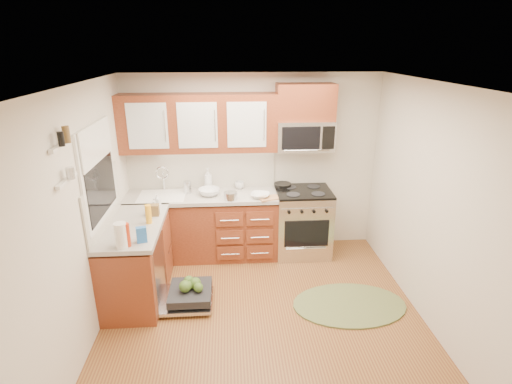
{
  "coord_description": "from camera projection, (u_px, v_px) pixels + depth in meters",
  "views": [
    {
      "loc": [
        -0.34,
        -3.67,
        2.83
      ],
      "look_at": [
        -0.02,
        0.85,
        1.16
      ],
      "focal_mm": 28.0,
      "sensor_mm": 36.0,
      "label": 1
    }
  ],
  "objects": [
    {
      "name": "window",
      "position": [
        98.0,
        173.0,
        4.25
      ],
      "size": [
        0.03,
        1.05,
        1.05
      ],
      "primitive_type": null,
      "color": "white",
      "rests_on": "ground"
    },
    {
      "name": "shelf_lower",
      "position": [
        67.0,
        181.0,
        3.39
      ],
      "size": [
        0.04,
        0.4,
        0.03
      ],
      "primitive_type": "cube",
      "color": "white",
      "rests_on": "ground"
    },
    {
      "name": "cup",
      "position": [
        239.0,
        185.0,
        5.63
      ],
      "size": [
        0.14,
        0.14,
        0.1
      ],
      "primitive_type": "imported",
      "rotation": [
        0.0,
        0.0,
        0.04
      ],
      "color": "#999999",
      "rests_on": "countertop_back"
    },
    {
      "name": "wall_left",
      "position": [
        85.0,
        218.0,
        3.89
      ],
      "size": [
        0.04,
        3.5,
        2.5
      ],
      "primitive_type": "cube",
      "color": "beige",
      "rests_on": "ground"
    },
    {
      "name": "stock_pot",
      "position": [
        231.0,
        196.0,
        5.22
      ],
      "size": [
        0.22,
        0.22,
        0.11
      ],
      "primitive_type": "cylinder",
      "rotation": [
        0.0,
        0.0,
        -0.26
      ],
      "color": "silver",
      "rests_on": "countertop_back"
    },
    {
      "name": "soap_bottle_b",
      "position": [
        157.0,
        200.0,
        4.99
      ],
      "size": [
        0.09,
        0.09,
        0.17
      ],
      "primitive_type": "imported",
      "rotation": [
        0.0,
        0.0,
        -0.23
      ],
      "color": "#999999",
      "rests_on": "countertop_left"
    },
    {
      "name": "bowl_a",
      "position": [
        260.0,
        195.0,
        5.3
      ],
      "size": [
        0.29,
        0.29,
        0.06
      ],
      "primitive_type": "imported",
      "rotation": [
        0.0,
        0.0,
        -0.22
      ],
      "color": "#999999",
      "rests_on": "countertop_back"
    },
    {
      "name": "shelf_upper",
      "position": [
        61.0,
        146.0,
        3.29
      ],
      "size": [
        0.04,
        0.4,
        0.03
      ],
      "primitive_type": "cube",
      "color": "white",
      "rests_on": "ground"
    },
    {
      "name": "rug",
      "position": [
        349.0,
        305.0,
        4.61
      ],
      "size": [
        1.54,
        1.31,
        0.02
      ],
      "primitive_type": null,
      "rotation": [
        0.0,
        0.0,
        -0.41
      ],
      "color": "#637140",
      "rests_on": "ground"
    },
    {
      "name": "blue_carton",
      "position": [
        142.0,
        235.0,
        4.08
      ],
      "size": [
        0.12,
        0.09,
        0.17
      ],
      "primitive_type": "cube",
      "rotation": [
        0.0,
        0.0,
        0.26
      ],
      "color": "#2762B6",
      "rests_on": "countertop_left"
    },
    {
      "name": "sink",
      "position": [
        163.0,
        205.0,
        5.41
      ],
      "size": [
        0.62,
        0.5,
        0.26
      ],
      "primitive_type": null,
      "color": "white",
      "rests_on": "ground"
    },
    {
      "name": "bowl_b",
      "position": [
        209.0,
        192.0,
        5.38
      ],
      "size": [
        0.3,
        0.3,
        0.09
      ],
      "primitive_type": "imported",
      "rotation": [
        0.0,
        0.0,
        -0.02
      ],
      "color": "#999999",
      "rests_on": "countertop_back"
    },
    {
      "name": "base_cabinet_back",
      "position": [
        203.0,
        228.0,
        5.6
      ],
      "size": [
        2.05,
        0.6,
        0.85
      ],
      "primitive_type": "cube",
      "color": "#5B2514",
      "rests_on": "ground"
    },
    {
      "name": "floor",
      "position": [
        263.0,
        316.0,
        4.44
      ],
      "size": [
        3.5,
        3.5,
        0.0
      ],
      "primitive_type": "plane",
      "color": "brown",
      "rests_on": "ground"
    },
    {
      "name": "backsplash_back",
      "position": [
        202.0,
        168.0,
        5.59
      ],
      "size": [
        2.05,
        0.02,
        0.57
      ],
      "primitive_type": "cube",
      "color": "#B2AC9F",
      "rests_on": "ground"
    },
    {
      "name": "window_blind",
      "position": [
        96.0,
        143.0,
        4.14
      ],
      "size": [
        0.02,
        0.96,
        0.4
      ],
      "primitive_type": "cube",
      "color": "white",
      "rests_on": "ground"
    },
    {
      "name": "upper_cabinets",
      "position": [
        198.0,
        123.0,
        5.21
      ],
      "size": [
        2.05,
        0.35,
        0.75
      ],
      "primitive_type": null,
      "color": "#5B2514",
      "rests_on": "ground"
    },
    {
      "name": "wall_back",
      "position": [
        253.0,
        164.0,
        5.64
      ],
      "size": [
        3.5,
        0.04,
        2.5
      ],
      "primitive_type": "cube",
      "color": "beige",
      "rests_on": "ground"
    },
    {
      "name": "canister",
      "position": [
        187.0,
        187.0,
        5.45
      ],
      "size": [
        0.12,
        0.12,
        0.17
      ],
      "primitive_type": "cylinder",
      "rotation": [
        0.0,
        0.0,
        -0.2
      ],
      "color": "silver",
      "rests_on": "countertop_back"
    },
    {
      "name": "ceiling",
      "position": [
        265.0,
        85.0,
        3.57
      ],
      "size": [
        3.5,
        3.5,
        0.0
      ],
      "primitive_type": "plane",
      "rotation": [
        3.14,
        0.0,
        0.0
      ],
      "color": "white",
      "rests_on": "ground"
    },
    {
      "name": "microwave",
      "position": [
        304.0,
        135.0,
        5.34
      ],
      "size": [
        0.76,
        0.38,
        0.4
      ],
      "primitive_type": null,
      "color": "silver",
      "rests_on": "ground"
    },
    {
      "name": "soap_bottle_a",
      "position": [
        208.0,
        179.0,
        5.54
      ],
      "size": [
        0.13,
        0.14,
        0.31
      ],
      "primitive_type": "imported",
      "rotation": [
        0.0,
        0.0,
        -0.14
      ],
      "color": "#999999",
      "rests_on": "countertop_back"
    },
    {
      "name": "skillet",
      "position": [
        283.0,
        185.0,
        5.64
      ],
      "size": [
        0.26,
        0.26,
        0.05
      ],
      "primitive_type": "cylinder",
      "rotation": [
        0.0,
        0.0,
        0.08
      ],
      "color": "black",
      "rests_on": "range"
    },
    {
      "name": "wall_front",
      "position": [
        290.0,
        329.0,
        2.37
      ],
      "size": [
        3.5,
        0.04,
        2.5
      ],
      "primitive_type": "cube",
      "color": "beige",
      "rests_on": "ground"
    },
    {
      "name": "cutting_board",
      "position": [
        269.0,
        198.0,
        5.27
      ],
      "size": [
        0.31,
        0.24,
        0.02
      ],
      "primitive_type": "cube",
      "rotation": [
        0.0,
        0.0,
        0.28
      ],
      "color": "tan",
      "rests_on": "countertop_back"
    },
    {
      "name": "mustard_bottle",
      "position": [
        148.0,
        214.0,
        4.51
      ],
      "size": [
        0.08,
        0.08,
        0.22
      ],
      "primitive_type": "cylinder",
      "rotation": [
        0.0,
        0.0,
        0.14
      ],
      "color": "#F8A81B",
      "rests_on": "countertop_left"
    },
    {
      "name": "backsplash_left",
      "position": [
        103.0,
        202.0,
        4.4
      ],
      "size": [
        0.02,
        1.25,
        0.57
      ],
      "primitive_type": "cube",
      "color": "#B2AC9F",
      "rests_on": "ground"
    },
    {
      "name": "countertop_back",
      "position": [
        201.0,
        196.0,
        5.43
      ],
      "size": [
        2.07,
        0.64,
        0.05
      ],
      "primitive_type": "cube",
      "color": "#A9A29A",
      "rests_on": "base_cabinet_back"
    },
    {
      "name": "cabinet_over_mw",
      "position": [
        305.0,
        102.0,
        5.22
      ],
      "size": [
        0.76,
        0.35,
        0.47
      ],
      "primitive_type": "cube",
      "color": "#5B2514",
      "rests_on": "ground"
    },
    {
      "name": "base_cabinet_left",
      "position": [
        137.0,
        263.0,
        4.69
      ],
      "size": [
        0.6,
        1.25,
        0.85
      ],
      "primitive_type": "cube",
      "color": "#5B2514",
      "rests_on": "ground"
    },
    {
      "name": "countertop_left",
      "position": [
        133.0,
        226.0,
        4.52
      ],
      "size": [
        0.64,
        1.27,
        0.05
      ],
      "primitive_type": "cube",
      "color": "#A9A29A",
      "rests_on": "base_cabinet_left"
    },
    {
      "name": "wooden_box",
      "position": [
        153.0,
        210.0,
        4.73
      ],
      "size": [
        0.14,
        0.1,
        0.13
      ],
      "primitive_type": "cube",
      "rotation": [
        0.0,
        0.0,
        0.02
      ],
      "color": "brown",
      "rests_on": "countertop_left"
    },
    {
      "name": "red_bottle",
      "position": [
        127.0,
        235.0,
        3.98
      ],
      "size": [
        0.09,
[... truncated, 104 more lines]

